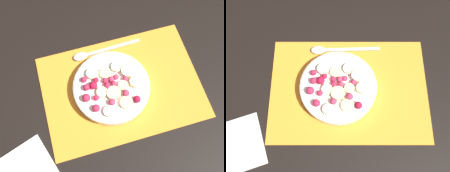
# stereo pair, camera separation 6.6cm
# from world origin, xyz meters

# --- Properties ---
(ground_plane) EXTENTS (3.00, 3.00, 0.00)m
(ground_plane) POSITION_xyz_m (0.00, 0.00, 0.00)
(ground_plane) COLOR black
(placemat) EXTENTS (0.44, 0.30, 0.01)m
(placemat) POSITION_xyz_m (0.00, 0.00, 0.00)
(placemat) COLOR orange
(placemat) RESTS_ON ground_plane
(fruit_bowl) EXTENTS (0.21, 0.21, 0.05)m
(fruit_bowl) POSITION_xyz_m (-0.03, -0.00, 0.02)
(fruit_bowl) COLOR white
(fruit_bowl) RESTS_ON placemat
(spoon) EXTENTS (0.20, 0.03, 0.01)m
(spoon) POSITION_xyz_m (-0.05, 0.12, 0.01)
(spoon) COLOR silver
(spoon) RESTS_ON placemat
(napkin) EXTENTS (0.17, 0.17, 0.01)m
(napkin) POSITION_xyz_m (-0.29, -0.15, 0.00)
(napkin) COLOR white
(napkin) RESTS_ON ground_plane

